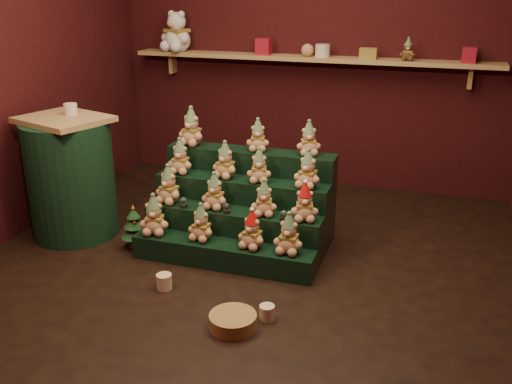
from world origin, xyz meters
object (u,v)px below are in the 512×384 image
(side_table, at_px, (71,178))
(white_bear, at_px, (177,26))
(snow_globe_a, at_px, (184,202))
(mini_christmas_tree, at_px, (134,227))
(brown_bear, at_px, (408,50))
(snow_globe_b, at_px, (227,208))
(mug_right, at_px, (267,313))
(riser_tier_front, at_px, (223,254))
(mug_left, at_px, (164,282))
(wicker_basket, at_px, (233,321))
(snow_globe_c, at_px, (284,215))

(side_table, distance_m, white_bear, 2.08)
(snow_globe_a, relative_size, mini_christmas_tree, 0.23)
(side_table, bearing_deg, brown_bear, 53.18)
(snow_globe_b, xyz_separation_m, mug_right, (0.55, -0.75, -0.35))
(riser_tier_front, xyz_separation_m, white_bear, (-1.23, 1.94, 1.48))
(side_table, relative_size, mug_left, 9.32)
(wicker_basket, bearing_deg, brown_bear, 74.92)
(wicker_basket, bearing_deg, snow_globe_a, 129.17)
(snow_globe_c, bearing_deg, riser_tier_front, -159.30)
(white_bear, bearing_deg, snow_globe_a, -44.18)
(snow_globe_c, xyz_separation_m, side_table, (-1.81, 0.00, 0.10))
(mug_right, bearing_deg, snow_globe_c, 98.20)
(mini_christmas_tree, height_order, mug_left, mini_christmas_tree)
(brown_bear, bearing_deg, white_bear, 174.67)
(snow_globe_c, xyz_separation_m, mug_right, (0.11, -0.75, -0.35))
(riser_tier_front, relative_size, mug_left, 13.00)
(snow_globe_c, xyz_separation_m, brown_bear, (0.66, 1.78, 1.02))
(mini_christmas_tree, bearing_deg, white_bear, 103.74)
(riser_tier_front, xyz_separation_m, brown_bear, (1.08, 1.94, 1.33))
(riser_tier_front, relative_size, white_bear, 2.75)
(side_table, height_order, mug_right, side_table)
(mug_left, height_order, mug_right, mug_left)
(snow_globe_a, height_order, snow_globe_c, snow_globe_a)
(mug_left, xyz_separation_m, brown_bear, (1.34, 2.39, 1.37))
(riser_tier_front, bearing_deg, white_bear, 122.43)
(snow_globe_b, relative_size, side_table, 0.08)
(wicker_basket, height_order, brown_bear, brown_bear)
(mug_right, bearing_deg, white_bear, 124.88)
(side_table, relative_size, wicker_basket, 3.40)
(riser_tier_front, height_order, wicker_basket, riser_tier_front)
(side_table, xyz_separation_m, wicker_basket, (1.75, -0.91, -0.45))
(snow_globe_c, height_order, white_bear, white_bear)
(snow_globe_a, relative_size, side_table, 0.08)
(mini_christmas_tree, distance_m, brown_bear, 2.91)
(snow_globe_b, xyz_separation_m, brown_bear, (1.11, 1.78, 1.02))
(snow_globe_c, height_order, wicker_basket, snow_globe_c)
(snow_globe_b, xyz_separation_m, side_table, (-1.37, 0.00, 0.10))
(snow_globe_a, distance_m, snow_globe_c, 0.80)
(brown_bear, bearing_deg, mini_christmas_tree, -140.10)
(mug_right, distance_m, brown_bear, 2.93)
(side_table, relative_size, brown_bear, 5.04)
(snow_globe_c, distance_m, side_table, 1.81)
(mug_left, bearing_deg, wicker_basket, -25.78)
(riser_tier_front, relative_size, brown_bear, 7.03)
(mug_right, relative_size, wicker_basket, 0.33)
(riser_tier_front, xyz_separation_m, wicker_basket, (0.36, -0.75, -0.04))
(mug_right, height_order, brown_bear, brown_bear)
(mini_christmas_tree, xyz_separation_m, mug_right, (1.30, -0.66, -0.13))
(mini_christmas_tree, distance_m, mug_right, 1.47)
(snow_globe_a, distance_m, mini_christmas_tree, 0.46)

